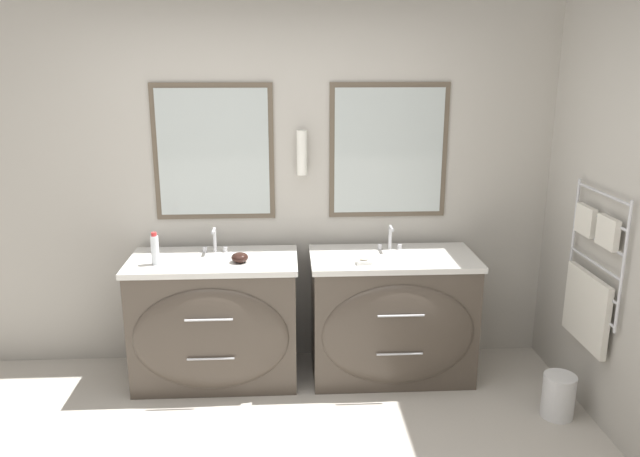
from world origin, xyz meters
The scene contains 10 objects.
wall_back centered at (0.01, 1.75, 1.31)m, with size 5.61×0.15×2.60m.
wall_right centered at (2.04, 0.78, 1.29)m, with size 0.13×3.58×2.60m.
vanity_left centered at (-0.38, 1.35, 0.44)m, with size 1.13×0.65×0.88m.
vanity_right centered at (0.84, 1.35, 0.44)m, with size 1.13×0.65×0.88m.
faucet_left centered at (-0.38, 1.53, 0.96)m, with size 0.17×0.11×0.17m.
faucet_right centered at (0.84, 1.53, 0.96)m, with size 0.17×0.11×0.17m.
toiletry_bottle centered at (-0.74, 1.29, 0.98)m, with size 0.05×0.05×0.22m.
amenity_bowl centered at (-0.20, 1.30, 0.91)m, with size 0.11×0.11×0.07m.
soap_dish centered at (0.62, 1.23, 0.89)m, with size 0.10×0.07×0.04m.
waste_bin centered at (1.79, 0.77, 0.15)m, with size 0.20×0.20×0.28m.
Camera 1 is at (0.12, -2.61, 2.18)m, focal length 35.00 mm.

